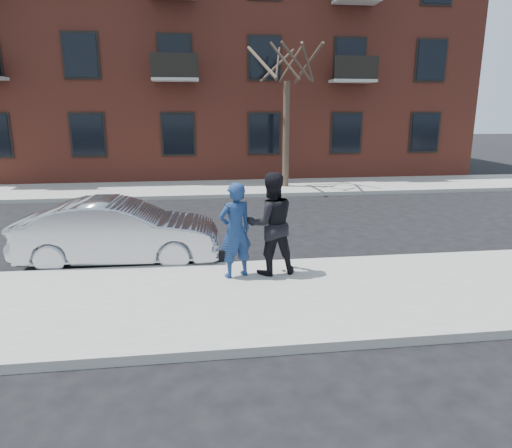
{
  "coord_description": "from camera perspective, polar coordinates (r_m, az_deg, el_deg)",
  "views": [
    {
      "loc": [
        0.79,
        -7.53,
        3.3
      ],
      "look_at": [
        1.85,
        0.4,
        1.26
      ],
      "focal_mm": 32.0,
      "sensor_mm": 36.0,
      "label": 1
    }
  ],
  "objects": [
    {
      "name": "silver_sedan",
      "position": [
        10.3,
        -16.68,
        -0.95
      ],
      "size": [
        4.32,
        1.67,
        1.4
      ],
      "primitive_type": "imported",
      "rotation": [
        0.0,
        0.0,
        1.53
      ],
      "color": "#999BA3",
      "rests_on": "ground"
    },
    {
      "name": "far_sidewalk",
      "position": [
        19.07,
        -9.9,
        4.31
      ],
      "size": [
        50.0,
        3.5,
        0.15
      ],
      "primitive_type": "cube",
      "color": "gray",
      "rests_on": "ground"
    },
    {
      "name": "man_hoodie",
      "position": [
        8.6,
        -2.61,
        -0.81
      ],
      "size": [
        0.78,
        0.65,
        1.83
      ],
      "rotation": [
        0.0,
        0.0,
        3.52
      ],
      "color": "navy",
      "rests_on": "near_sidewalk"
    },
    {
      "name": "ground",
      "position": [
        8.26,
        -12.63,
        -9.65
      ],
      "size": [
        100.0,
        100.0,
        0.0
      ],
      "primitive_type": "plane",
      "color": "black",
      "rests_on": "ground"
    },
    {
      "name": "far_curb",
      "position": [
        17.3,
        -10.11,
        3.29
      ],
      "size": [
        50.0,
        0.1,
        0.15
      ],
      "primitive_type": "cube",
      "color": "#999691",
      "rests_on": "ground"
    },
    {
      "name": "street_tree",
      "position": [
        19.03,
        3.95,
        20.94
      ],
      "size": [
        3.6,
        3.6,
        6.8
      ],
      "color": "#35291F",
      "rests_on": "far_sidewalk"
    },
    {
      "name": "near_sidewalk",
      "position": [
        8.0,
        -12.81,
        -9.88
      ],
      "size": [
        50.0,
        3.5,
        0.15
      ],
      "primitive_type": "cube",
      "color": "gray",
      "rests_on": "ground"
    },
    {
      "name": "man_peacoat",
      "position": [
        8.76,
        1.88,
        0.03
      ],
      "size": [
        1.06,
        0.88,
        1.99
      ],
      "rotation": [
        0.0,
        0.0,
        3.28
      ],
      "color": "black",
      "rests_on": "near_sidewalk"
    },
    {
      "name": "apartment_building",
      "position": [
        25.72,
        -5.2,
        20.58
      ],
      "size": [
        24.3,
        10.3,
        12.3
      ],
      "color": "maroon",
      "rests_on": "ground"
    },
    {
      "name": "near_curb",
      "position": [
        9.67,
        -11.91,
        -5.54
      ],
      "size": [
        50.0,
        0.1,
        0.15
      ],
      "primitive_type": "cube",
      "color": "#999691",
      "rests_on": "ground"
    }
  ]
}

